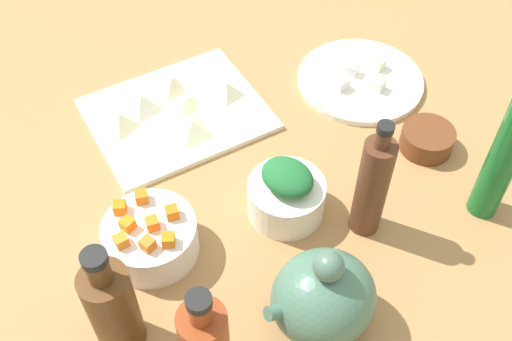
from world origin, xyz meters
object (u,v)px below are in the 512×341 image
object	(u,v)px
cutting_board	(177,114)
bottle_1	(112,307)
bowl_carrots	(151,238)
bottle_0	(372,186)
bowl_greens	(286,198)
bottle_2	(504,159)
bowl_small_side	(427,139)
plate_tofu	(360,80)
teapot	(323,297)

from	to	relation	value
cutting_board	bottle_1	world-z (taller)	bottle_1
bowl_carrots	bottle_0	bearing A→B (deg)	161.80
bowl_greens	bottle_2	bearing A→B (deg)	154.62
bowl_carrots	bowl_greens	bearing A→B (deg)	173.64
cutting_board	bowl_carrots	distance (cm)	29.10
bowl_carrots	bowl_small_side	xyz separation A→B (cm)	(-50.05, 1.15, -1.07)
cutting_board	plate_tofu	world-z (taller)	plate_tofu
plate_tofu	bottle_2	bearing A→B (deg)	91.97
cutting_board	bottle_2	distance (cm)	56.21
cutting_board	bottle_1	xyz separation A→B (cm)	(22.60, 37.02, 8.01)
plate_tofu	bottle_0	distance (cm)	34.80
bottle_0	bowl_small_side	bearing A→B (deg)	-153.85
bowl_greens	bottle_2	xyz separation A→B (cm)	(-28.59, 13.56, 8.76)
teapot	bottle_0	distance (cm)	18.57
bowl_greens	bowl_carrots	size ratio (longest dim) A/B	0.87
bowl_small_side	bottle_2	size ratio (longest dim) A/B	0.34
bowl_carrots	bottle_1	xyz separation A→B (cm)	(8.66, 11.60, 5.43)
teapot	bowl_carrots	bearing A→B (deg)	-51.83
bowl_small_side	bowl_greens	bearing A→B (deg)	2.53
cutting_board	bottle_0	bearing A→B (deg)	116.01
teapot	cutting_board	bearing A→B (deg)	-86.46
plate_tofu	bowl_carrots	distance (cm)	52.38
plate_tofu	bowl_carrots	bearing A→B (deg)	20.43
plate_tofu	bottle_0	bearing A→B (deg)	58.31
teapot	bottle_1	bearing A→B (deg)	-21.07
bowl_carrots	bottle_2	world-z (taller)	bottle_2
bowl_greens	plate_tofu	bearing A→B (deg)	-142.97
bowl_carrots	bowl_small_side	distance (cm)	50.07
bowl_greens	bottle_1	size ratio (longest dim) A/B	0.59
bottle_0	bottle_2	xyz separation A→B (cm)	(-18.83, 5.66, 2.27)
bottle_1	plate_tofu	bearing A→B (deg)	-152.63
cutting_board	bottle_0	size ratio (longest dim) A/B	1.37
bottle_0	bottle_2	world-z (taller)	bottle_2
teapot	bottle_1	world-z (taller)	bottle_1
bottle_2	bottle_0	bearing A→B (deg)	-16.72
bowl_small_side	bottle_0	distance (cm)	22.16
teapot	bottle_1	xyz separation A→B (cm)	(25.50, -9.82, 1.99)
bowl_greens	bottle_1	world-z (taller)	bottle_1
plate_tofu	bowl_carrots	size ratio (longest dim) A/B	1.71
bowl_small_side	bottle_1	xyz separation A→B (cm)	(58.70, 10.45, 6.49)
bottle_1	bottle_2	size ratio (longest dim) A/B	0.78
cutting_board	bottle_1	size ratio (longest dim) A/B	1.48
bowl_carrots	bottle_2	size ratio (longest dim) A/B	0.53
plate_tofu	bowl_small_side	size ratio (longest dim) A/B	2.64
bowl_carrots	cutting_board	bearing A→B (deg)	-118.75
plate_tofu	bowl_carrots	xyz separation A→B (cm)	(49.03, 18.27, 2.48)
bowl_small_side	teapot	bearing A→B (deg)	31.40
bowl_small_side	bottle_1	bearing A→B (deg)	10.09
plate_tofu	bottle_1	size ratio (longest dim) A/B	1.16
bowl_greens	bottle_1	distance (cm)	32.09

